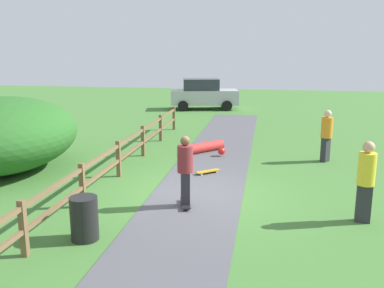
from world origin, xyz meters
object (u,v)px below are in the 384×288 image
at_px(bystander_orange, 327,133).
at_px(skater_riding, 185,168).
at_px(trash_bin, 84,218).
at_px(bystander_yellow, 366,178).
at_px(skater_fallen, 207,147).
at_px(parked_car_silver, 203,94).
at_px(skateboard_loose, 208,171).

bearing_deg(bystander_orange, skater_riding, -127.68).
relative_size(trash_bin, bystander_yellow, 0.49).
height_order(skater_fallen, parked_car_silver, parked_car_silver).
xyz_separation_m(trash_bin, skateboard_loose, (1.81, 4.99, -0.36)).
bearing_deg(skateboard_loose, bystander_orange, 30.48).
bearing_deg(bystander_yellow, parked_car_silver, 109.82).
distance_m(skater_fallen, bystander_orange, 4.25).
distance_m(skater_riding, parked_car_silver, 17.12).
xyz_separation_m(skateboard_loose, parked_car_silver, (-2.29, 14.15, 0.87)).
xyz_separation_m(trash_bin, skater_fallen, (1.40, 7.75, -0.25)).
relative_size(skater_fallen, bystander_orange, 0.80).
distance_m(trash_bin, skater_riding, 2.76).
bearing_deg(skater_fallen, skateboard_loose, -81.48).
bearing_deg(skater_riding, skater_fallen, 92.60).
height_order(trash_bin, bystander_yellow, bystander_yellow).
relative_size(bystander_yellow, parked_car_silver, 0.41).
bearing_deg(bystander_orange, parked_car_silver, 116.74).
xyz_separation_m(trash_bin, bystander_orange, (5.54, 7.18, 0.53)).
bearing_deg(trash_bin, parked_car_silver, 91.43).
relative_size(skateboard_loose, bystander_orange, 0.42).
relative_size(skater_riding, skater_fallen, 1.23).
height_order(bystander_yellow, parked_car_silver, parked_car_silver).
bearing_deg(skater_riding, trash_bin, -127.66).
bearing_deg(skateboard_loose, parked_car_silver, 99.19).
bearing_deg(skater_fallen, bystander_orange, -7.76).
bearing_deg(skateboard_loose, trash_bin, -109.99).
bearing_deg(skater_fallen, skater_riding, -87.40).
bearing_deg(skater_riding, bystander_yellow, -2.95).
xyz_separation_m(trash_bin, skater_riding, (1.65, 2.14, 0.54)).
bearing_deg(parked_car_silver, bystander_yellow, -70.18).
bearing_deg(parked_car_silver, skater_riding, -82.85).
bearing_deg(parked_car_silver, bystander_orange, -63.26).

